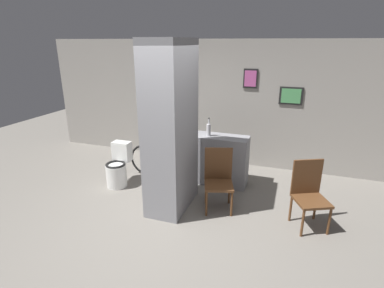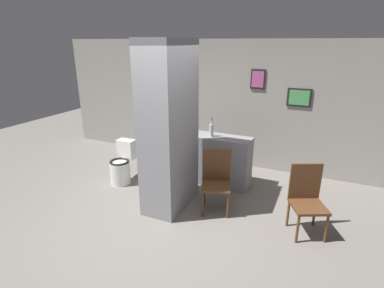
{
  "view_description": "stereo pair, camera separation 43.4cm",
  "coord_description": "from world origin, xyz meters",
  "px_view_note": "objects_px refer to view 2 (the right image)",
  "views": [
    {
      "loc": [
        1.59,
        -3.5,
        2.55
      ],
      "look_at": [
        0.06,
        0.9,
        0.95
      ],
      "focal_mm": 28.0,
      "sensor_mm": 36.0,
      "label": 1
    },
    {
      "loc": [
        1.99,
        -3.33,
        2.55
      ],
      "look_at": [
        0.06,
        0.9,
        0.95
      ],
      "focal_mm": 28.0,
      "sensor_mm": 36.0,
      "label": 2
    }
  ],
  "objects_px": {
    "chair_near_pillar": "(216,178)",
    "bottle_tall": "(211,130)",
    "toilet": "(122,165)",
    "bicycle": "(170,161)",
    "chair_by_doorway": "(307,197)"
  },
  "relations": [
    {
      "from": "chair_near_pillar",
      "to": "bicycle",
      "type": "height_order",
      "value": "chair_near_pillar"
    },
    {
      "from": "toilet",
      "to": "bicycle",
      "type": "xyz_separation_m",
      "value": [
        0.72,
        0.57,
        -0.01
      ]
    },
    {
      "from": "chair_near_pillar",
      "to": "bottle_tall",
      "type": "xyz_separation_m",
      "value": [
        -0.4,
        0.8,
        0.53
      ]
    },
    {
      "from": "bottle_tall",
      "to": "chair_near_pillar",
      "type": "bearing_deg",
      "value": -63.33
    },
    {
      "from": "toilet",
      "to": "chair_near_pillar",
      "type": "xyz_separation_m",
      "value": [
        1.95,
        -0.16,
        0.19
      ]
    },
    {
      "from": "chair_near_pillar",
      "to": "chair_by_doorway",
      "type": "xyz_separation_m",
      "value": [
        1.34,
        -0.05,
        0.0
      ]
    },
    {
      "from": "chair_near_pillar",
      "to": "bicycle",
      "type": "bearing_deg",
      "value": 131.47
    },
    {
      "from": "chair_by_doorway",
      "to": "bottle_tall",
      "type": "height_order",
      "value": "bottle_tall"
    },
    {
      "from": "chair_near_pillar",
      "to": "chair_by_doorway",
      "type": "relative_size",
      "value": 1.0
    },
    {
      "from": "chair_near_pillar",
      "to": "chair_by_doorway",
      "type": "distance_m",
      "value": 1.34
    },
    {
      "from": "toilet",
      "to": "bicycle",
      "type": "height_order",
      "value": "toilet"
    },
    {
      "from": "bicycle",
      "to": "bottle_tall",
      "type": "height_order",
      "value": "bottle_tall"
    },
    {
      "from": "toilet",
      "to": "bicycle",
      "type": "relative_size",
      "value": 0.51
    },
    {
      "from": "chair_by_doorway",
      "to": "bottle_tall",
      "type": "bearing_deg",
      "value": 128.03
    },
    {
      "from": "toilet",
      "to": "chair_near_pillar",
      "type": "bearing_deg",
      "value": -4.6
    }
  ]
}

